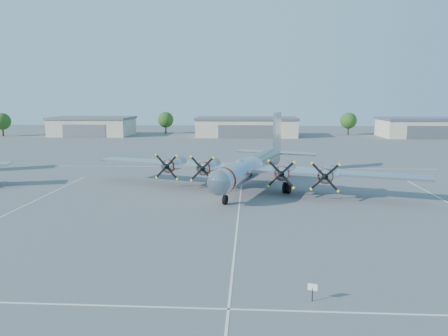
# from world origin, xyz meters

# --- Properties ---
(ground) EXTENTS (260.00, 260.00, 0.00)m
(ground) POSITION_xyz_m (0.00, 0.00, 0.00)
(ground) COLOR #5A5A5D
(ground) RESTS_ON ground
(parking_lines) EXTENTS (60.00, 50.08, 0.01)m
(parking_lines) POSITION_xyz_m (0.00, -1.75, 0.01)
(parking_lines) COLOR silver
(parking_lines) RESTS_ON ground
(hangar_west) EXTENTS (22.60, 14.60, 5.40)m
(hangar_west) POSITION_xyz_m (-45.00, 81.96, 2.71)
(hangar_west) COLOR #B5AF90
(hangar_west) RESTS_ON ground
(hangar_center) EXTENTS (28.60, 14.60, 5.40)m
(hangar_center) POSITION_xyz_m (0.00, 81.96, 2.71)
(hangar_center) COLOR #B5AF90
(hangar_center) RESTS_ON ground
(hangar_east) EXTENTS (20.60, 14.60, 5.40)m
(hangar_east) POSITION_xyz_m (48.00, 81.96, 2.71)
(hangar_east) COLOR #B5AF90
(hangar_east) RESTS_ON ground
(tree_far_west) EXTENTS (4.80, 4.80, 6.64)m
(tree_far_west) POSITION_xyz_m (-70.00, 78.00, 4.22)
(tree_far_west) COLOR #382619
(tree_far_west) RESTS_ON ground
(tree_west) EXTENTS (4.80, 4.80, 6.64)m
(tree_west) POSITION_xyz_m (-25.00, 90.00, 4.22)
(tree_west) COLOR #382619
(tree_west) RESTS_ON ground
(tree_east) EXTENTS (4.80, 4.80, 6.64)m
(tree_east) POSITION_xyz_m (30.00, 88.00, 4.22)
(tree_east) COLOR #382619
(tree_east) RESTS_ON ground
(main_bomber_b29) EXTENTS (46.46, 38.30, 8.85)m
(main_bomber_b29) POSITION_xyz_m (1.39, 9.59, 0.00)
(main_bomber_b29) COLOR silver
(main_bomber_b29) RESTS_ON ground
(info_placard) EXTENTS (0.52, 0.19, 1.01)m
(info_placard) POSITION_xyz_m (4.50, -20.81, 0.71)
(info_placard) COLOR black
(info_placard) RESTS_ON ground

